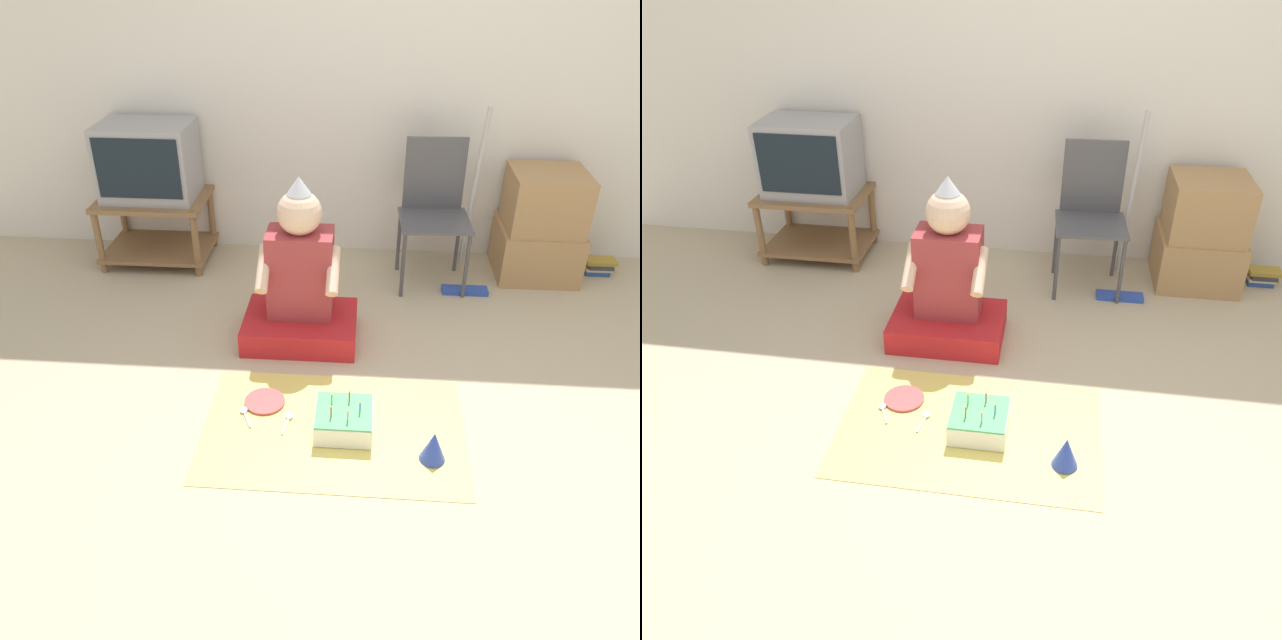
# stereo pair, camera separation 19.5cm
# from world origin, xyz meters

# --- Properties ---
(ground_plane) EXTENTS (16.00, 16.00, 0.00)m
(ground_plane) POSITION_xyz_m (0.00, 0.00, 0.00)
(ground_plane) COLOR tan
(wall_back) EXTENTS (6.40, 0.06, 2.55)m
(wall_back) POSITION_xyz_m (0.00, 2.01, 1.27)
(wall_back) COLOR silver
(wall_back) RESTS_ON ground_plane
(tv_stand) EXTENTS (0.70, 0.51, 0.44)m
(tv_stand) POSITION_xyz_m (-1.66, 1.72, 0.27)
(tv_stand) COLOR olive
(tv_stand) RESTS_ON ground_plane
(tv) EXTENTS (0.58, 0.42, 0.47)m
(tv) POSITION_xyz_m (-1.66, 1.74, 0.68)
(tv) COLOR #99999E
(tv) RESTS_ON tv_stand
(folding_chair) EXTENTS (0.43, 0.41, 0.88)m
(folding_chair) POSITION_xyz_m (0.13, 1.60, 0.50)
(folding_chair) COLOR #4C4C51
(folding_chair) RESTS_ON ground_plane
(cardboard_box_stack) EXTENTS (0.50, 0.48, 0.68)m
(cardboard_box_stack) POSITION_xyz_m (0.82, 1.71, 0.32)
(cardboard_box_stack) COLOR #A87F51
(cardboard_box_stack) RESTS_ON ground_plane
(dust_mop) EXTENTS (0.28, 0.39, 1.13)m
(dust_mop) POSITION_xyz_m (0.35, 1.49, 0.32)
(dust_mop) COLOR #2D4CB2
(dust_mop) RESTS_ON ground_plane
(book_pile) EXTENTS (0.19, 0.15, 0.10)m
(book_pile) POSITION_xyz_m (1.25, 1.74, 0.05)
(book_pile) COLOR #284793
(book_pile) RESTS_ON ground_plane
(person_seated) EXTENTS (0.61, 0.44, 0.90)m
(person_seated) POSITION_xyz_m (-0.61, 0.85, 0.30)
(person_seated) COLOR red
(person_seated) RESTS_ON ground_plane
(party_cloth) EXTENTS (1.18, 0.78, 0.01)m
(party_cloth) POSITION_xyz_m (-0.38, 0.10, 0.00)
(party_cloth) COLOR #EAD666
(party_cloth) RESTS_ON ground_plane
(birthday_cake) EXTENTS (0.26, 0.26, 0.17)m
(birthday_cake) POSITION_xyz_m (-0.34, 0.10, 0.06)
(birthday_cake) COLOR white
(birthday_cake) RESTS_ON party_cloth
(party_hat_blue) EXTENTS (0.11, 0.11, 0.14)m
(party_hat_blue) POSITION_xyz_m (0.05, -0.06, 0.08)
(party_hat_blue) COLOR blue
(party_hat_blue) RESTS_ON party_cloth
(paper_plate) EXTENTS (0.19, 0.19, 0.01)m
(paper_plate) POSITION_xyz_m (-0.72, 0.25, 0.01)
(paper_plate) COLOR #D84C4C
(paper_plate) RESTS_ON party_cloth
(plastic_spoon_near) EXTENTS (0.07, 0.14, 0.01)m
(plastic_spoon_near) POSITION_xyz_m (-0.80, 0.17, 0.01)
(plastic_spoon_near) COLOR white
(plastic_spoon_near) RESTS_ON party_cloth
(plastic_spoon_far) EXTENTS (0.04, 0.14, 0.01)m
(plastic_spoon_far) POSITION_xyz_m (-0.59, 0.14, 0.01)
(plastic_spoon_far) COLOR white
(plastic_spoon_far) RESTS_ON party_cloth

